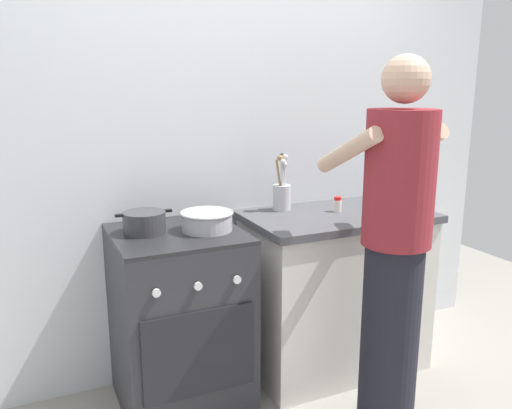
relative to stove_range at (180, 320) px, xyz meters
name	(u,v)px	position (x,y,z in m)	size (l,w,h in m)	color
ground	(257,400)	(0.35, -0.15, -0.45)	(6.00, 6.00, 0.00)	gray
back_wall	(252,145)	(0.55, 0.35, 0.80)	(3.20, 0.10, 2.50)	silver
countertop	(335,290)	(0.90, 0.00, 0.00)	(1.00, 0.60, 0.90)	silver
stove_range	(180,320)	(0.00, 0.00, 0.00)	(0.60, 0.62, 0.90)	#2D2D33
pot	(144,222)	(-0.14, 0.04, 0.50)	(0.26, 0.20, 0.10)	#38383D
mixing_bowl	(207,220)	(0.14, -0.03, 0.50)	(0.26, 0.26, 0.09)	#B7B7BC
utensil_crock	(282,192)	(0.65, 0.19, 0.55)	(0.10, 0.10, 0.31)	silver
spice_bottle	(337,204)	(0.92, 0.03, 0.49)	(0.04, 0.04, 0.08)	silver
person	(394,253)	(0.81, -0.58, 0.41)	(0.41, 0.50, 1.70)	black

